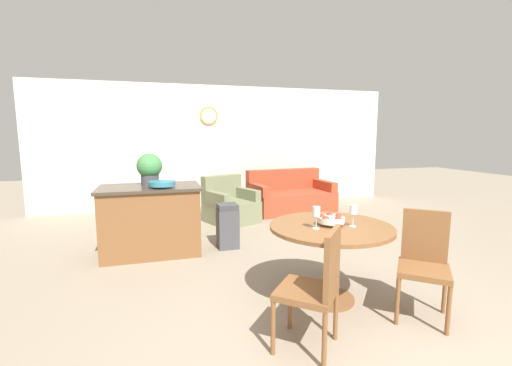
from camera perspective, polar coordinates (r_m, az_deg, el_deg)
wall_back at (r=7.82m, az=-5.53°, el=6.05°), size 8.00×0.09×2.70m
dining_table at (r=3.44m, az=12.29°, el=-9.70°), size 1.18×1.18×0.76m
dining_chair_near_left at (r=2.69m, az=10.01°, el=-16.22°), size 0.59×0.59×0.95m
dining_chair_near_right at (r=3.47m, az=26.20°, el=-11.32°), size 0.59×0.59×0.95m
fruit_bowl at (r=3.37m, az=12.39°, el=-5.93°), size 0.26×0.26×0.11m
wine_glass_left at (r=3.21m, az=10.03°, el=-4.84°), size 0.07×0.07×0.21m
wine_glass_right at (r=3.36m, az=15.93°, el=-4.43°), size 0.07×0.07×0.21m
kitchen_island at (r=4.92m, az=-17.09°, el=-5.87°), size 1.33×0.80×0.94m
teal_bowl at (r=4.65m, az=-15.38°, el=-0.09°), size 0.34×0.34×0.08m
potted_plant at (r=4.99m, az=-17.33°, el=2.41°), size 0.35×0.35×0.43m
trash_bin at (r=5.00m, az=-4.76°, el=-7.14°), size 0.29×0.30×0.64m
couch at (r=7.40m, az=5.69°, el=-2.31°), size 1.82×1.16×0.87m
armchair at (r=6.44m, az=-4.37°, el=-3.91°), size 1.07×1.08×0.85m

